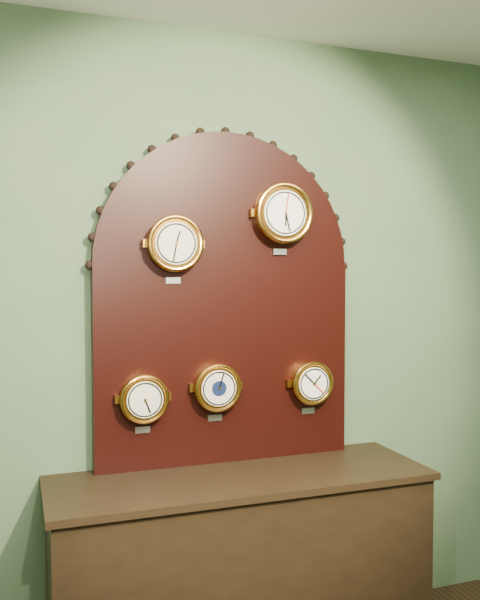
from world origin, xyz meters
name	(u,v)px	position (x,y,z in m)	size (l,w,h in m)	color
wall_back	(222,336)	(0.00, 2.50, 1.40)	(4.00, 4.00, 0.00)	#4A6746
shop_counter	(242,572)	(0.00, 2.23, 0.40)	(1.60, 0.50, 0.80)	black
display_board	(226,288)	(0.00, 2.45, 1.63)	(1.26, 0.06, 1.53)	black
roman_clock	(175,244)	(-0.25, 2.38, 1.82)	(0.25, 0.08, 0.30)	#C67F29
arabic_clock	(283,214)	(0.26, 2.38, 1.97)	(0.28, 0.08, 0.33)	#C67F29
hygrometer	(144,398)	(-0.39, 2.38, 1.16)	(0.21, 0.08, 0.26)	#C67F29
barometer	(217,387)	(-0.06, 2.38, 1.18)	(0.22, 0.08, 0.27)	#C67F29
tide_clock	(311,383)	(0.40, 2.38, 1.18)	(0.21, 0.08, 0.26)	#C67F29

